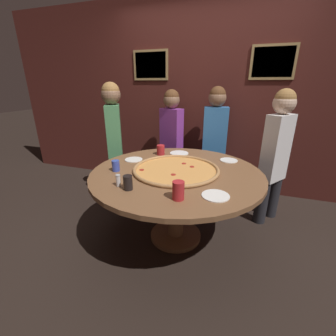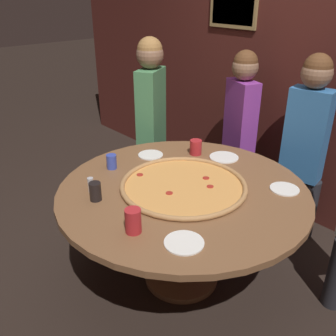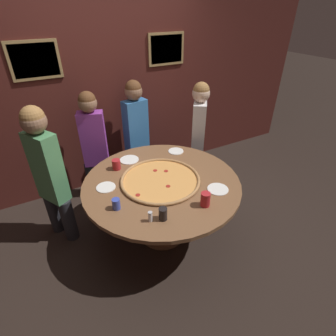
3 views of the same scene
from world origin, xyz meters
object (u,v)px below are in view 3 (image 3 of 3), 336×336
giant_pizza (160,180)px  drink_cup_front_edge (205,199)px  drink_cup_far_right (116,164)px  diner_side_left (199,131)px  drink_cup_near_right (116,204)px  drink_cup_by_shaker (163,214)px  white_plate_near_front (106,187)px  dining_table (162,191)px  white_plate_right_side (218,189)px  diner_centre_back (136,129)px  white_plate_far_back (129,160)px  white_plate_left_side (176,151)px  diner_side_right (48,170)px  condiment_shaker (150,217)px  diner_far_right (94,141)px

giant_pizza → drink_cup_front_edge: size_ratio=6.01×
drink_cup_far_right → diner_side_left: 1.25m
drink_cup_far_right → drink_cup_near_right: bearing=-109.7°
drink_cup_by_shaker → drink_cup_near_right: (-0.29, 0.31, -0.01)m
drink_cup_near_right → white_plate_near_front: bearing=88.3°
dining_table → drink_cup_front_edge: size_ratio=11.79×
white_plate_right_side → diner_centre_back: bearing=98.1°
white_plate_far_back → white_plate_left_side: bearing=-8.4°
white_plate_right_side → diner_side_left: 1.17m
drink_cup_far_right → white_plate_near_front: (-0.21, -0.27, -0.05)m
white_plate_near_front → white_plate_right_side: (0.94, -0.56, 0.00)m
drink_cup_by_shaker → white_plate_near_front: bearing=113.4°
dining_table → diner_side_right: diner_side_right is taller
drink_cup_near_right → diner_side_right: 0.85m
drink_cup_front_edge → diner_side_left: diner_side_left is taller
diner_side_left → diner_centre_back: bearing=-85.5°
condiment_shaker → drink_cup_far_right: bearing=88.3°
drink_cup_far_right → white_plate_left_side: drink_cup_far_right is taller
drink_cup_far_right → white_plate_left_side: (0.76, 0.03, -0.05)m
dining_table → white_plate_near_front: (-0.53, 0.17, 0.13)m
giant_pizza → drink_cup_near_right: (-0.53, -0.19, 0.04)m
white_plate_right_side → condiment_shaker: condiment_shaker is taller
diner_far_right → diner_side_right: size_ratio=0.94×
white_plate_far_back → diner_centre_back: diner_centre_back is taller
drink_cup_by_shaker → drink_cup_front_edge: bearing=-3.8°
white_plate_right_side → diner_side_right: (-1.40, 0.94, 0.12)m
drink_cup_front_edge → diner_centre_back: size_ratio=0.09×
white_plate_left_side → diner_centre_back: 0.70m
condiment_shaker → diner_centre_back: diner_centre_back is taller
drink_cup_front_edge → diner_side_right: diner_side_right is taller
white_plate_far_back → condiment_shaker: (-0.22, -1.01, 0.05)m
drink_cup_front_edge → diner_far_right: 1.67m
giant_pizza → white_plate_near_front: size_ratio=4.32×
giant_pizza → white_plate_far_back: bearing=102.7°
white_plate_far_back → diner_centre_back: bearing=59.6°
diner_side_right → drink_cup_by_shaker: bearing=-173.8°
white_plate_far_back → diner_far_right: (-0.26, 0.51, 0.07)m
dining_table → giant_pizza: size_ratio=1.96×
giant_pizza → drink_cup_by_shaker: size_ratio=7.10×
drink_cup_near_right → diner_centre_back: size_ratio=0.07×
drink_cup_by_shaker → white_plate_near_front: size_ratio=0.61×
diner_side_left → diner_centre_back: (-0.71, 0.44, 0.01)m
dining_table → diner_far_right: size_ratio=1.11×
white_plate_far_back → drink_cup_far_right: bearing=-149.9°
drink_cup_near_right → condiment_shaker: (0.19, -0.28, -0.00)m
dining_table → giant_pizza: (-0.01, 0.01, 0.14)m
white_plate_right_side → diner_centre_back: 1.52m
drink_cup_far_right → white_plate_far_back: drink_cup_far_right is taller
diner_far_right → drink_cup_by_shaker: bearing=115.5°
white_plate_left_side → diner_side_right: diner_side_right is taller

